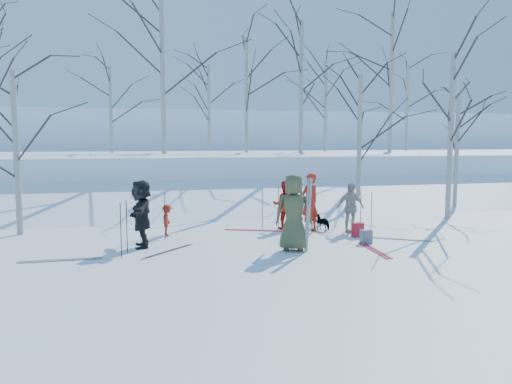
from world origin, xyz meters
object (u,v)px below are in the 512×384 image
object	(u,v)px
skier_red_seated	(167,220)
backpack_red	(358,230)
backpack_grey	(366,237)
backpack_dark	(296,223)
skier_redor_behind	(284,205)
dog	(323,222)
skier_cream_east	(350,207)
skier_grey_west	(141,214)
skier_red_north	(310,203)
skier_olive_center	(294,212)

from	to	relation	value
skier_red_seated	backpack_red	xyz separation A→B (m)	(5.44, -1.45, -0.26)
backpack_grey	backpack_dark	world-z (taller)	backpack_dark
skier_redor_behind	dog	world-z (taller)	skier_redor_behind
skier_red_seated	backpack_dark	size ratio (longest dim) A/B	2.36
dog	backpack_red	xyz separation A→B (m)	(0.59, -1.27, -0.04)
backpack_red	backpack_grey	xyz separation A→B (m)	(-0.18, -0.93, -0.02)
dog	skier_redor_behind	bearing A→B (deg)	-53.75
skier_red_seated	dog	bearing A→B (deg)	-82.31
skier_cream_east	skier_grey_west	size ratio (longest dim) A/B	0.86
dog	backpack_dark	size ratio (longest dim) A/B	1.49
dog	backpack_dark	bearing A→B (deg)	-54.80
skier_red_north	backpack_grey	size ratio (longest dim) A/B	4.83
backpack_red	skier_red_seated	bearing A→B (deg)	165.11
skier_olive_center	skier_red_north	bearing A→B (deg)	-97.14
skier_cream_east	backpack_red	world-z (taller)	skier_cream_east
skier_olive_center	skier_cream_east	bearing A→B (deg)	-119.32
skier_red_seated	skier_grey_west	distance (m)	1.64
skier_red_seated	skier_grey_west	bearing A→B (deg)	161.51
skier_red_seated	dog	xyz separation A→B (m)	(4.85, -0.18, -0.22)
skier_red_seated	backpack_grey	world-z (taller)	skier_red_seated
skier_red_north	skier_grey_west	bearing A→B (deg)	-12.96
dog	skier_red_north	bearing A→B (deg)	-12.17
skier_red_north	skier_redor_behind	size ratio (longest dim) A/B	1.18
skier_redor_behind	skier_grey_west	bearing A→B (deg)	36.48
skier_redor_behind	backpack_red	distance (m)	2.54
skier_olive_center	skier_redor_behind	distance (m)	3.16
skier_red_seated	backpack_grey	bearing A→B (deg)	-104.50
skier_red_north	skier_grey_west	world-z (taller)	skier_red_north
skier_grey_west	skier_redor_behind	bearing A→B (deg)	113.72
dog	skier_red_seated	bearing A→B (deg)	-31.41
skier_grey_west	dog	world-z (taller)	skier_grey_west
skier_red_north	skier_cream_east	size ratio (longest dim) A/B	1.19
skier_red_north	skier_grey_west	distance (m)	5.20
skier_olive_center	backpack_grey	bearing A→B (deg)	-149.41
skier_cream_east	backpack_dark	bearing A→B (deg)	144.19
skier_redor_behind	skier_red_seated	world-z (taller)	skier_redor_behind
skier_red_north	backpack_dark	distance (m)	0.93
skier_cream_east	backpack_red	distance (m)	0.95
skier_olive_center	backpack_dark	bearing A→B (deg)	-88.33
skier_olive_center	skier_red_north	size ratio (longest dim) A/B	1.08
skier_cream_east	backpack_dark	world-z (taller)	skier_cream_east
skier_cream_east	backpack_grey	size ratio (longest dim) A/B	4.07
skier_grey_west	skier_olive_center	bearing A→B (deg)	73.00
skier_olive_center	skier_grey_west	bearing A→B (deg)	1.52
skier_red_north	skier_red_seated	bearing A→B (deg)	-29.18
skier_olive_center	dog	distance (m)	3.23
skier_grey_west	backpack_red	world-z (taller)	skier_grey_west
skier_cream_east	skier_red_north	bearing A→B (deg)	159.00
skier_olive_center	skier_red_seated	xyz separation A→B (m)	(-3.05, 2.75, -0.52)
skier_olive_center	dog	bearing A→B (deg)	-104.06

